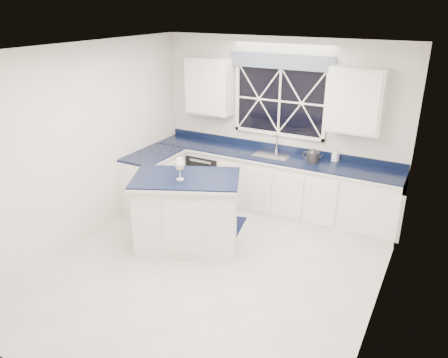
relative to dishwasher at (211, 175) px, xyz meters
The scene contains 13 objects.
ground 2.28m from the dishwasher, 60.57° to the right, with size 4.50×4.50×0.00m, color #B0B0AB.
back_wall 1.48m from the dishwasher, 15.26° to the left, with size 4.00×0.10×2.70m, color silver.
base_cabinets 0.79m from the dishwasher, 12.13° to the right, with size 3.99×1.60×0.90m.
countertop 1.21m from the dishwasher, ahead, with size 3.98×0.64×0.04m, color black.
dishwasher is the anchor object (origin of this frame).
window 1.81m from the dishwasher, 12.95° to the left, with size 1.65×0.09×1.26m.
upper_cabinets 1.86m from the dishwasher, ahead, with size 3.10×0.34×0.90m.
faucet 1.31m from the dishwasher, 10.02° to the left, with size 0.05×0.20×0.30m.
island 1.70m from the dishwasher, 70.98° to the right, with size 1.61×1.34×1.04m.
rug 1.09m from the dishwasher, 67.47° to the right, with size 1.54×1.12×0.02m.
kettle 1.87m from the dishwasher, ahead, with size 0.32×0.22×0.23m.
wine_glass 1.97m from the dishwasher, 72.58° to the right, with size 0.12×0.12×0.29m.
soap_bottle 2.16m from the dishwasher, ahead, with size 0.09×0.09×0.20m, color silver.
Camera 1 is at (2.41, -4.09, 3.17)m, focal length 35.00 mm.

